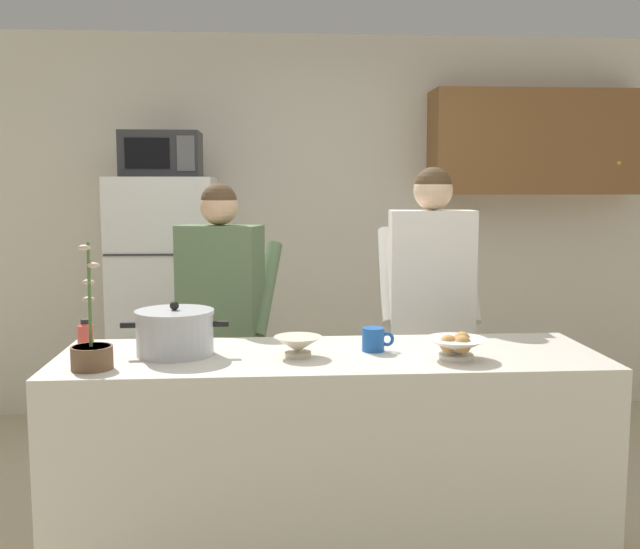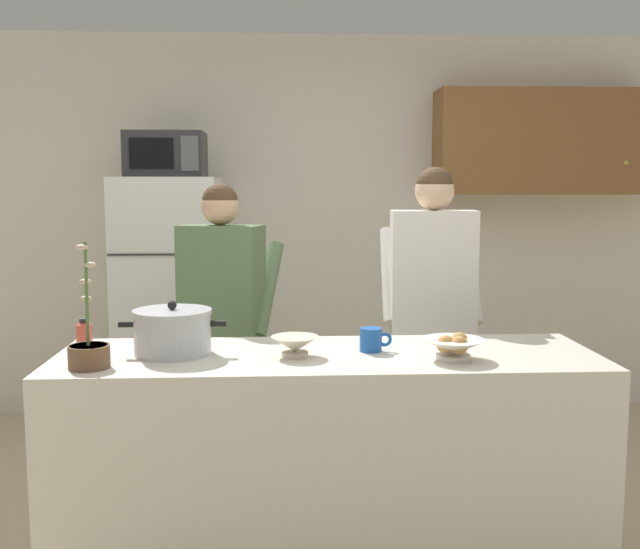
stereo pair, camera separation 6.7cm
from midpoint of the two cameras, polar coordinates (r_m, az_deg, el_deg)
name	(u,v)px [view 2 (the right image)]	position (r m, az deg, el deg)	size (l,w,h in m)	color
back_wall_unit	(343,214)	(5.14, 2.16, 4.74)	(6.00, 0.48, 2.60)	silver
kitchen_island	(327,465)	(3.07, 1.21, -14.54)	(2.14, 0.68, 0.92)	silver
refrigerator	(170,306)	(4.81, -11.13, -2.38)	(0.64, 0.68, 1.64)	white
microwave	(166,155)	(4.73, -11.44, 9.10)	(0.48, 0.37, 0.28)	#2D2D30
person_near_pot	(222,305)	(3.72, -7.07, -2.35)	(0.57, 0.52, 1.59)	black
person_by_sink	(432,291)	(3.79, 9.21, -1.28)	(0.53, 0.44, 1.68)	#33384C
cooking_pot	(173,332)	(2.96, -10.72, -4.38)	(0.42, 0.31, 0.21)	silver
coffee_mug	(372,340)	(2.97, 4.67, -5.06)	(0.13, 0.09, 0.10)	#1E59B2
bread_bowl	(454,347)	(2.87, 10.99, -5.53)	(0.24, 0.24, 0.10)	white
empty_bowl	(295,345)	(2.87, -1.29, -5.49)	(0.19, 0.19, 0.08)	beige
bottle_near_edge	(84,336)	(3.06, -17.22, -4.58)	(0.06, 0.06, 0.14)	#D84C3F
potted_orchid	(89,350)	(2.81, -16.84, -5.66)	(0.15, 0.15, 0.46)	brown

